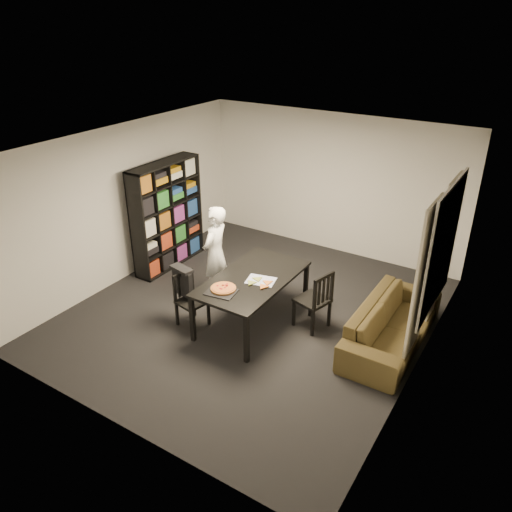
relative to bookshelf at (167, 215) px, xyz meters
The scene contains 16 objects.
room 2.26m from the bookshelf, 15.56° to the right, with size 5.01×5.51×2.61m.
window_pane 4.67m from the bookshelf, ahead, with size 0.02×1.40×1.60m, color black.
window_frame 4.67m from the bookshelf, ahead, with size 0.03×1.52×1.72m, color white.
curtain_left 4.59m from the bookshelf, ahead, with size 0.03×0.70×2.25m, color #BDB7A2.
curtain_right 4.59m from the bookshelf, ahead, with size 0.03×0.70×2.25m, color #BDB7A2.
bookshelf is the anchor object (origin of this frame).
dining_table 2.43m from the bookshelf, 19.22° to the right, with size 1.00×1.79×0.75m.
chair_left 2.06m from the bookshelf, 41.25° to the right, with size 0.45×0.45×0.82m.
chair_right 3.22m from the bookshelf, ahead, with size 0.52×0.52×0.92m.
draped_jacket 1.93m from the bookshelf, 42.93° to the right, with size 0.39×0.23×0.46m.
person 1.51m from the bookshelf, 19.74° to the right, with size 0.57×0.37×1.56m, color white.
baking_tray 2.55m from the bookshelf, 32.59° to the right, with size 0.40×0.32×0.01m, color black.
pepperoni_pizza 2.50m from the bookshelf, 31.44° to the right, with size 0.35×0.35×0.03m.
kitchen_towel 2.57m from the bookshelf, 18.46° to the right, with size 0.40×0.30×0.01m, color white.
pizza_slices 2.62m from the bookshelf, 19.77° to the right, with size 0.37×0.31×0.01m, color gold, non-canonical shape.
sofa 4.26m from the bookshelf, ahead, with size 2.10×0.82×0.61m, color #42331A.
Camera 1 is at (3.50, -5.47, 4.23)m, focal length 35.00 mm.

